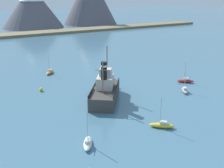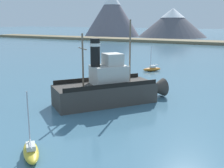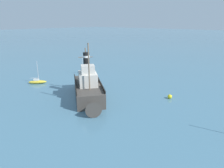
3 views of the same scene
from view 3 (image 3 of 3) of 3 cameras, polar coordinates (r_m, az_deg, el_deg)
ground_plane at (r=35.86m, az=-5.18°, el=-3.81°), size 600.00×600.00×0.00m
old_tugboat at (r=35.01m, az=-6.79°, el=-1.21°), size 11.54×13.42×9.90m
sailboat_white at (r=52.04m, az=-8.37°, el=3.41°), size 2.89×3.83×4.90m
sailboat_yellow at (r=46.30m, az=-20.53°, el=0.65°), size 3.53×3.39×4.90m
mooring_buoy at (r=36.45m, az=16.18°, el=-3.47°), size 0.76×0.76×0.76m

